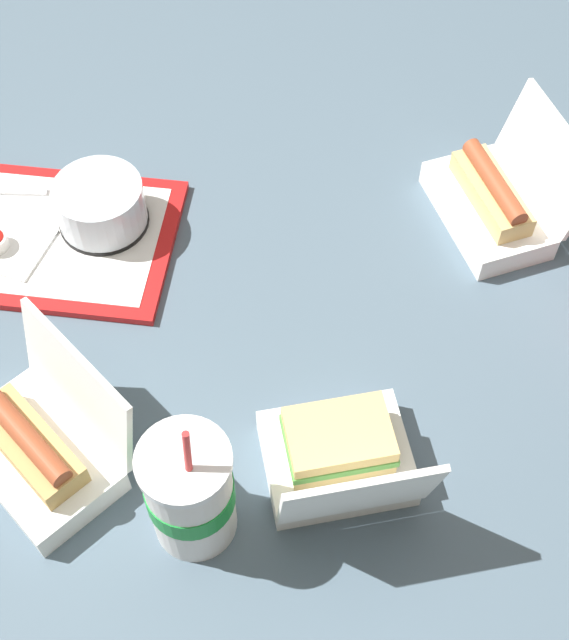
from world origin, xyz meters
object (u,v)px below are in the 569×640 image
(clamshell_sandwich_corner, at_px, (339,456))
(soda_cup_front, at_px, (190,492))
(food_tray, at_px, (47,237))
(clamshell_hotdog_front, at_px, (495,199))
(plastic_fork, at_px, (11,191))
(clamshell_hotdog_right, at_px, (40,446))
(cake_container, at_px, (101,206))

(clamshell_sandwich_corner, height_order, soda_cup_front, soda_cup_front)
(food_tray, relative_size, clamshell_hotdog_front, 1.73)
(plastic_fork, relative_size, clamshell_sandwich_corner, 0.55)
(clamshell_hotdog_right, distance_m, clamshell_sandwich_corner, 0.36)
(soda_cup_front, bearing_deg, plastic_fork, 117.00)
(plastic_fork, relative_size, soda_cup_front, 0.47)
(clamshell_hotdog_right, bearing_deg, clamshell_sandwich_corner, -6.26)
(plastic_fork, bearing_deg, cake_container, -20.45)
(cake_container, distance_m, clamshell_sandwich_corner, 0.51)
(food_tray, distance_m, clamshell_hotdog_front, 0.65)
(food_tray, height_order, cake_container, cake_container)
(food_tray, height_order, clamshell_hotdog_front, clamshell_hotdog_front)
(cake_container, bearing_deg, clamshell_hotdog_front, -1.69)
(plastic_fork, xyz_separation_m, clamshell_sandwich_corner, (0.45, -0.48, 0.03))
(cake_container, distance_m, clamshell_hotdog_right, 0.38)
(plastic_fork, bearing_deg, clamshell_hotdog_right, -73.69)
(plastic_fork, height_order, soda_cup_front, soda_cup_front)
(clamshell_hotdog_right, height_order, clamshell_hotdog_front, clamshell_hotdog_right)
(soda_cup_front, bearing_deg, clamshell_sandwich_corner, 17.05)
(cake_container, relative_size, soda_cup_front, 0.56)
(clamshell_hotdog_front, distance_m, soda_cup_front, 0.63)
(clamshell_hotdog_front, bearing_deg, clamshell_sandwich_corner, -124.00)
(cake_container, bearing_deg, plastic_fork, 154.63)
(cake_container, xyz_separation_m, clamshell_sandwich_corner, (0.30, -0.41, -0.00))
(food_tray, xyz_separation_m, plastic_fork, (-0.06, 0.09, 0.01))
(clamshell_hotdog_right, xyz_separation_m, soda_cup_front, (0.18, -0.09, 0.05))
(cake_container, bearing_deg, food_tray, -167.63)
(clamshell_sandwich_corner, distance_m, soda_cup_front, 0.19)
(clamshell_hotdog_right, distance_m, soda_cup_front, 0.21)
(food_tray, relative_size, cake_container, 3.16)
(food_tray, height_order, clamshell_hotdog_right, clamshell_hotdog_right)
(soda_cup_front, bearing_deg, food_tray, 115.40)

